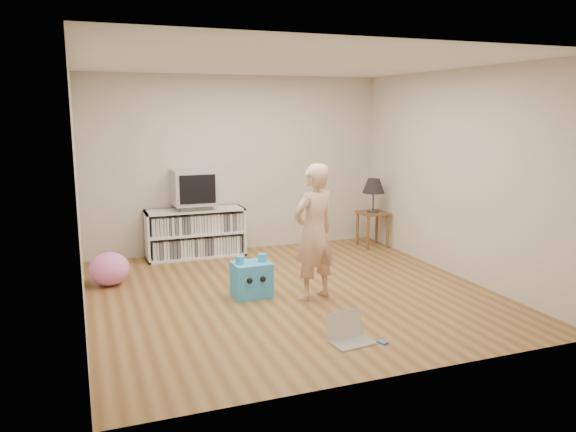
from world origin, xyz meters
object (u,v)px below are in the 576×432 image
Objects in this scene: side_table at (373,220)px; plush_pink at (109,269)px; crt_tv at (194,187)px; laptop at (348,334)px; person at (314,232)px; dvd_deck at (195,207)px; plush_blue at (252,279)px; table_lamp at (374,187)px; media_unit at (195,233)px.

side_table is 1.16× the size of plush_pink.
plush_pink is at bearing -142.24° from crt_tv.
person is at bearing 75.16° from laptop.
dvd_deck reaches higher than plush_pink.
laptop is 3.21m from plush_pink.
plush_blue is 1.80m from plush_pink.
dvd_deck is 2.73m from side_table.
plush_blue is 1.03× the size of plush_pink.
side_table is at bearing -152.31° from person.
laptop is (-0.17, -1.22, -0.69)m from person.
plush_blue is (-2.45, -1.62, -0.73)m from table_lamp.
crt_tv is (0.00, -0.02, 0.67)m from media_unit.
media_unit is 3.61m from laptop.
media_unit is 0.67m from crt_tv.
table_lamp is at bearing 31.90° from plush_blue.
laptop is (0.70, -3.51, -0.66)m from dvd_deck.
dvd_deck reaches higher than side_table.
table_lamp is 3.82m from laptop.
table_lamp reaches higher than dvd_deck.
person reaches higher than side_table.
crt_tv is 1.23× the size of plush_blue.
dvd_deck reaches higher than laptop.
dvd_deck is 2.72m from table_lamp.
person is at bearing -69.08° from crt_tv.
dvd_deck is at bearing 94.50° from laptop.
person reaches higher than plush_blue.
person reaches higher than crt_tv.
laptop is at bearing -78.65° from crt_tv.
person is at bearing -69.24° from media_unit.
crt_tv is 2.46m from person.
media_unit is at bearing 90.00° from dvd_deck.
side_table reaches higher than laptop.
side_table is at bearing 50.85° from laptop.
table_lamp reaches higher than side_table.
plush_blue reaches higher than plush_pink.
person is at bearing -133.34° from table_lamp.
plush_blue is at bearing -34.43° from plush_pink.
table_lamp is 0.34× the size of person.
table_lamp is 1.08× the size of plush_pink.
media_unit is 0.92× the size of person.
media_unit is 2.33× the size of crt_tv.
dvd_deck is at bearing 172.17° from table_lamp.
crt_tv is 1.09× the size of side_table.
dvd_deck is 0.75× the size of crt_tv.
crt_tv is 1.78m from plush_pink.
table_lamp reaches higher than plush_blue.
side_table is 1.07× the size of table_lamp.
side_table is 0.53m from table_lamp.
person is 2.56m from plush_pink.
plush_pink is (-1.25, -0.97, -0.82)m from crt_tv.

